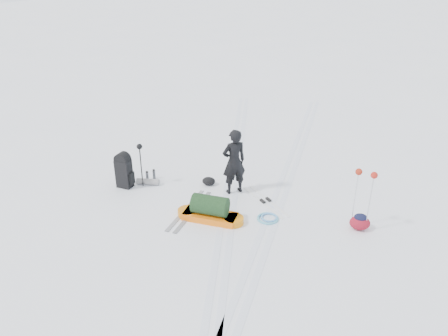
{
  "coord_description": "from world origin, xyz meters",
  "views": [
    {
      "loc": [
        1.27,
        -9.07,
        5.56
      ],
      "look_at": [
        -0.15,
        0.23,
        0.95
      ],
      "focal_mm": 35.0,
      "sensor_mm": 36.0,
      "label": 1
    }
  ],
  "objects": [
    {
      "name": "ski_poles_black",
      "position": [
        -2.43,
        0.77,
        0.99
      ],
      "size": [
        0.15,
        0.16,
        1.21
      ],
      "rotation": [
        0.0,
        0.0,
        -0.12
      ],
      "color": "black",
      "rests_on": "ground"
    },
    {
      "name": "stuff_sack",
      "position": [
        -0.69,
        1.07,
        0.11
      ],
      "size": [
        0.42,
        0.37,
        0.22
      ],
      "rotation": [
        0.0,
        0.0,
        0.36
      ],
      "color": "black",
      "rests_on": "ground"
    },
    {
      "name": "ski_poles_silver",
      "position": [
        3.01,
        -0.48,
        1.23
      ],
      "size": [
        0.45,
        0.27,
        1.47
      ],
      "rotation": [
        0.0,
        0.0,
        -0.21
      ],
      "color": "silver",
      "rests_on": "ground"
    },
    {
      "name": "small_daypack",
      "position": [
        3.04,
        -0.49,
        0.19
      ],
      "size": [
        0.45,
        0.34,
        0.39
      ],
      "rotation": [
        0.0,
        0.0,
        -0.0
      ],
      "color": "maroon",
      "rests_on": "ground"
    },
    {
      "name": "expedition_rucksack",
      "position": [
        -2.8,
        0.66,
        0.45
      ],
      "size": [
        1.09,
        0.48,
        0.98
      ],
      "rotation": [
        0.0,
        0.0,
        -0.24
      ],
      "color": "black",
      "rests_on": "ground"
    },
    {
      "name": "rope_coil",
      "position": [
        0.99,
        -0.38,
        0.03
      ],
      "size": [
        0.62,
        0.62,
        0.06
      ],
      "rotation": [
        0.0,
        0.0,
        -0.24
      ],
      "color": "#4FA7C1",
      "rests_on": "ground"
    },
    {
      "name": "ground",
      "position": [
        0.0,
        0.0,
        0.0
      ],
      "size": [
        200.0,
        200.0,
        0.0
      ],
      "primitive_type": "plane",
      "color": "white",
      "rests_on": "ground"
    },
    {
      "name": "pulk_sled",
      "position": [
        -0.35,
        -0.6,
        0.23
      ],
      "size": [
        1.65,
        0.71,
        0.61
      ],
      "rotation": [
        0.0,
        0.0,
        -0.16
      ],
      "color": "orange",
      "rests_on": "ground"
    },
    {
      "name": "touring_skis_grey",
      "position": [
        -0.91,
        -0.3,
        0.02
      ],
      "size": [
        0.72,
        2.01,
        0.07
      ],
      "rotation": [
        0.0,
        0.0,
        1.35
      ],
      "color": "gray",
      "rests_on": "ground"
    },
    {
      "name": "ski_tracks",
      "position": [
        0.61,
        0.88,
        0.0
      ],
      "size": [
        3.38,
        17.97,
        0.01
      ],
      "color": "silver",
      "rests_on": "ground"
    },
    {
      "name": "thermos_pair",
      "position": [
        -2.31,
        1.11,
        0.14
      ],
      "size": [
        0.22,
        0.27,
        0.3
      ],
      "rotation": [
        0.0,
        0.0,
        0.16
      ],
      "color": "slate",
      "rests_on": "ground"
    },
    {
      "name": "touring_skis_white",
      "position": [
        0.87,
        0.4,
        0.01
      ],
      "size": [
        1.27,
        1.55,
        0.06
      ],
      "rotation": [
        0.0,
        0.0,
        -0.92
      ],
      "color": "silver",
      "rests_on": "ground"
    },
    {
      "name": "skier",
      "position": [
        0.02,
        0.79,
        0.87
      ],
      "size": [
        0.75,
        0.68,
        1.73
      ],
      "primitive_type": "imported",
      "rotation": [
        0.0,
        0.0,
        3.7
      ],
      "color": "black",
      "rests_on": "ground"
    }
  ]
}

